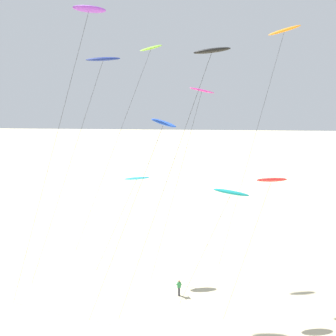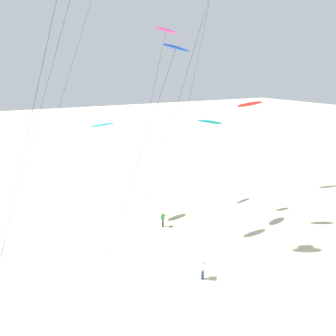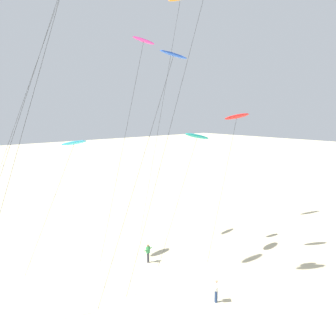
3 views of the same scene
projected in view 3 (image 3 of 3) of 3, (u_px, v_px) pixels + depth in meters
name	position (u px, v px, depth m)	size (l,w,h in m)	color
ground_plane	(274.00, 290.00, 30.03)	(260.00, 260.00, 0.00)	beige
kite_orange	(180.00, 1.00, 42.99)	(7.10, 1.18, 25.85)	orange
kite_blue	(172.00, 58.00, 28.67)	(7.75, 1.43, 17.83)	blue
kite_red	(237.00, 117.00, 35.68)	(4.62, 1.73, 13.31)	red
kite_teal	(197.00, 137.00, 35.58)	(6.03, 1.15, 11.57)	teal
kite_cyan	(74.00, 144.00, 34.06)	(6.15, 1.33, 10.94)	#33BFE0
kite_magenta	(143.00, 45.00, 35.79)	(6.13, 0.82, 19.96)	#D8339E
kite_flyer_nearest	(216.00, 290.00, 28.10)	(0.71, 0.72, 1.67)	navy
kite_flyer_middle	(148.00, 253.00, 35.32)	(0.61, 0.59, 1.67)	#33333D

